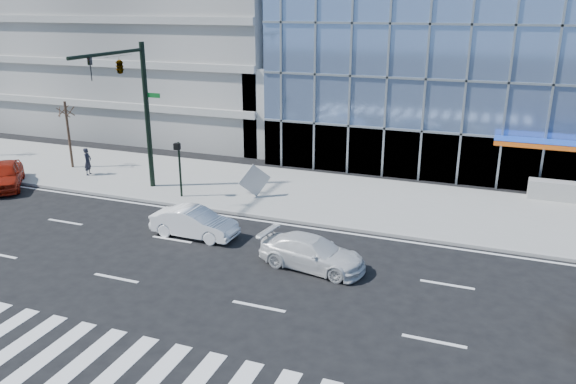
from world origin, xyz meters
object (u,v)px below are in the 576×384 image
tilted_panel (255,180)px  traffic_signal (128,83)px  ped_signal_post (179,161)px  red_sedan (4,175)px  white_sedan (194,223)px  street_tree_near (66,111)px  pedestrian (88,161)px  white_suv (312,253)px

tilted_panel → traffic_signal: bearing=153.2°
ped_signal_post → red_sedan: 10.71m
white_sedan → red_sedan: (-13.72, 2.35, 0.11)m
street_tree_near → tilted_panel: 13.57m
tilted_panel → white_sedan: bearing=-137.6°
red_sedan → pedestrian: 4.61m
white_suv → street_tree_near: bearing=75.1°
traffic_signal → pedestrian: traffic_signal is taller
white_suv → white_sedan: size_ratio=1.09×
white_suv → white_sedan: (-6.00, 1.13, 0.02)m
street_tree_near → pedestrian: 3.64m
ped_signal_post → pedestrian: ped_signal_post is taller
ped_signal_post → pedestrian: size_ratio=1.81×
street_tree_near → white_suv: (18.76, -7.91, -3.14)m
white_sedan → pedestrian: bearing=62.7°
white_suv → tilted_panel: 8.74m
white_sedan → white_suv: bearing=-99.4°
ped_signal_post → street_tree_near: 9.97m
ped_signal_post → white_sedan: 5.54m
white_suv → red_sedan: size_ratio=0.97×
street_tree_near → pedestrian: street_tree_near is taller
ped_signal_post → tilted_panel: ped_signal_post is taller
white_suv → tilted_panel: (-5.52, 6.76, 0.43)m
white_suv → pedestrian: (-16.66, 6.92, 0.34)m
red_sedan → ped_signal_post: bearing=-29.5°
white_sedan → ped_signal_post: bearing=39.0°
ped_signal_post → pedestrian: 7.65m
tilted_panel → street_tree_near: bearing=132.3°
white_suv → pedestrian: bearing=75.4°
street_tree_near → pedestrian: (2.10, -0.99, -2.80)m
white_suv → red_sedan: (-19.72, 3.48, 0.13)m
street_tree_near → red_sedan: street_tree_near is taller
pedestrian → tilted_panel: size_ratio=1.28×
street_tree_near → white_sedan: bearing=-28.0°
white_sedan → pedestrian: pedestrian is taller
street_tree_near → tilted_panel: size_ratio=3.25×
traffic_signal → red_sedan: traffic_signal is taller
tilted_panel → pedestrian: bearing=136.5°
white_suv → tilted_panel: size_ratio=3.37×
traffic_signal → ped_signal_post: traffic_signal is taller
traffic_signal → white_suv: 13.92m
ped_signal_post → red_sedan: size_ratio=0.67×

